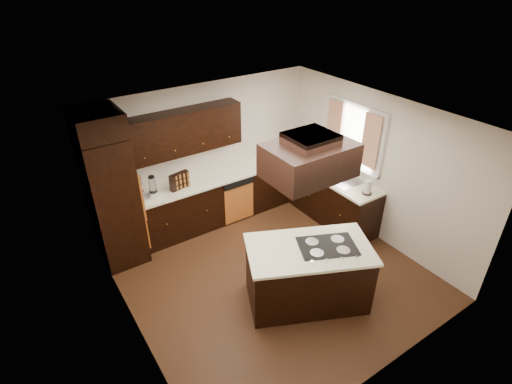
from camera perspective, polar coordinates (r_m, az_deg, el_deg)
floor at (r=6.38m, az=2.30°, el=-11.58°), size 4.20×4.20×0.02m
ceiling at (r=5.04m, az=2.89°, el=10.14°), size 4.20×4.20×0.02m
wall_back at (r=7.20m, az=-7.40°, el=5.55°), size 4.20×0.02×2.50m
wall_front at (r=4.47m, az=19.19°, el=-14.11°), size 4.20×0.02×2.50m
wall_left at (r=4.90m, az=-18.12°, el=-9.34°), size 0.02×4.20×2.50m
wall_right at (r=6.92m, az=16.86°, el=3.33°), size 0.02×4.20×2.50m
oven_column at (r=6.45m, az=-19.70°, el=-1.25°), size 0.65×0.75×2.12m
wall_oven_face at (r=6.48m, az=-16.87°, el=0.09°), size 0.05×0.62×0.78m
base_cabinets_back at (r=7.35m, az=-5.63°, el=-0.95°), size 2.93×0.60×0.88m
base_cabinets_right at (r=7.62m, az=9.41°, el=-0.02°), size 0.60×2.40×0.88m
countertop_back at (r=7.11m, az=-5.76°, el=2.16°), size 2.93×0.63×0.04m
countertop_right at (r=7.39m, az=9.62°, el=3.02°), size 0.63×2.40×0.04m
upper_cabinets at (r=6.67m, az=-10.31°, el=8.46°), size 2.00×0.34×0.72m
dishwasher_front at (r=7.28m, az=-2.47°, el=-1.58°), size 0.60×0.05×0.72m
window_frame at (r=7.05m, az=13.79°, el=7.89°), size 0.06×1.32×1.12m
window_pane at (r=7.07m, az=13.95°, el=7.93°), size 0.00×1.20×1.00m
curtain_left at (r=6.74m, az=16.05°, el=6.95°), size 0.02×0.34×0.90m
curtain_right at (r=7.26m, az=11.12°, el=9.29°), size 0.02×0.34×0.90m
sink_rim at (r=7.17m, az=11.59°, el=2.13°), size 0.52×0.84×0.01m
island at (r=5.73m, az=7.35°, el=-11.71°), size 1.83×1.48×0.88m
island_top at (r=5.43m, az=7.66°, el=-8.12°), size 1.91×1.56×0.04m
cooktop at (r=5.48m, az=10.16°, el=-7.60°), size 0.91×0.78×0.01m
range_hood at (r=4.85m, az=7.60°, el=4.52°), size 1.05×0.72×0.42m
hood_duct at (r=4.74m, az=7.83°, el=7.51°), size 0.55×0.50×0.13m
blender_base at (r=6.62m, az=-14.39°, el=-0.35°), size 0.15×0.15×0.10m
blender_pitcher at (r=6.53m, az=-14.59°, el=1.00°), size 0.13×0.13×0.26m
spice_rack at (r=6.74m, az=-10.90°, el=1.59°), size 0.36×0.16×0.29m
mixing_bowl at (r=6.60m, az=-15.99°, el=-0.90°), size 0.36×0.36×0.07m
soap_bottle at (r=7.40m, az=8.50°, el=4.10°), size 0.10×0.10×0.18m
paper_towel at (r=6.72m, az=15.69°, el=0.66°), size 0.12×0.12×0.25m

